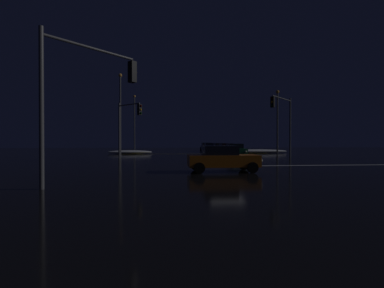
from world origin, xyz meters
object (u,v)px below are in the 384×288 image
(sedan_orange_crossing, at_px, (222,159))
(traffic_signal_ne, at_px, (283,115))
(traffic_signal_sw, at_px, (86,84))
(streetlamp_left_far, at_px, (134,119))
(sedan_silver, at_px, (206,147))
(streetlamp_right_near, at_px, (277,118))
(sedan_red, at_px, (226,149))
(sedan_green, at_px, (235,150))
(sedan_gray, at_px, (219,148))
(sedan_blue, at_px, (210,147))
(streetlamp_left_near, at_px, (120,109))
(traffic_signal_nw, at_px, (128,120))

(sedan_orange_crossing, height_order, traffic_signal_ne, traffic_signal_ne)
(sedan_orange_crossing, distance_m, traffic_signal_sw, 8.71)
(streetlamp_left_far, bearing_deg, sedan_silver, 16.35)
(sedan_silver, height_order, streetlamp_right_near, streetlamp_right_near)
(sedan_red, xyz_separation_m, streetlamp_left_far, (-13.74, 13.29, 4.95))
(streetlamp_left_far, bearing_deg, sedan_red, -44.05)
(sedan_green, distance_m, sedan_silver, 22.99)
(sedan_orange_crossing, distance_m, streetlamp_left_far, 35.66)
(sedan_orange_crossing, bearing_deg, sedan_gray, 79.22)
(sedan_blue, distance_m, sedan_orange_crossing, 32.85)
(sedan_red, bearing_deg, sedan_green, -92.44)
(sedan_orange_crossing, xyz_separation_m, streetlamp_left_near, (-8.85, 18.19, 4.95))
(streetlamp_right_near, relative_size, streetlamp_left_far, 0.83)
(sedan_blue, bearing_deg, streetlamp_left_near, -132.91)
(sedan_green, height_order, sedan_orange_crossing, same)
(sedan_silver, xyz_separation_m, sedan_orange_crossing, (-4.69, -38.16, 0.00))
(sedan_blue, bearing_deg, streetlamp_left_far, 172.96)
(sedan_red, xyz_separation_m, streetlamp_left_near, (-13.74, -2.71, 4.95))
(sedan_red, xyz_separation_m, traffic_signal_sw, (-11.72, -25.01, 3.52))
(sedan_silver, bearing_deg, sedan_orange_crossing, -97.00)
(traffic_signal_nw, bearing_deg, sedan_gray, 50.59)
(sedan_silver, xyz_separation_m, streetlamp_right_near, (6.27, -19.97, 4.09))
(streetlamp_left_far, bearing_deg, sedan_orange_crossing, -75.48)
(sedan_gray, distance_m, streetlamp_left_near, 17.20)
(traffic_signal_sw, relative_size, traffic_signal_nw, 1.07)
(streetlamp_right_near, xyz_separation_m, streetlamp_left_far, (-19.82, 16.00, 0.86))
(traffic_signal_ne, distance_m, streetlamp_left_near, 18.95)
(sedan_silver, height_order, sedan_orange_crossing, same)
(streetlamp_left_near, bearing_deg, sedan_blue, 47.09)
(sedan_gray, xyz_separation_m, traffic_signal_sw, (-11.96, -31.02, 3.52))
(traffic_signal_ne, bearing_deg, sedan_green, 139.95)
(sedan_red, bearing_deg, traffic_signal_nw, -143.43)
(traffic_signal_nw, height_order, streetlamp_left_near, streetlamp_left_near)
(streetlamp_left_near, bearing_deg, traffic_signal_ne, -20.36)
(sedan_red, xyz_separation_m, sedan_orange_crossing, (-4.88, -20.91, 0.00))
(sedan_red, distance_m, sedan_silver, 17.26)
(sedan_blue, bearing_deg, sedan_orange_crossing, -97.86)
(sedan_green, xyz_separation_m, traffic_signal_ne, (4.24, -3.57, 3.76))
(sedan_silver, bearing_deg, sedan_blue, -92.02)
(traffic_signal_sw, bearing_deg, sedan_red, 64.90)
(sedan_red, bearing_deg, sedan_orange_crossing, -103.15)
(sedan_blue, height_order, streetlamp_right_near, streetlamp_right_near)
(sedan_green, height_order, streetlamp_left_near, streetlamp_left_near)
(traffic_signal_sw, xyz_separation_m, streetlamp_right_near, (17.80, 22.30, 0.57))
(sedan_orange_crossing, height_order, traffic_signal_nw, traffic_signal_nw)
(sedan_green, bearing_deg, traffic_signal_sw, -120.75)
(sedan_green, distance_m, streetlamp_left_near, 14.68)
(sedan_green, bearing_deg, sedan_red, 87.56)
(traffic_signal_sw, bearing_deg, streetlamp_right_near, 51.40)
(sedan_orange_crossing, xyz_separation_m, streetlamp_left_far, (-8.85, 34.19, 4.95))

